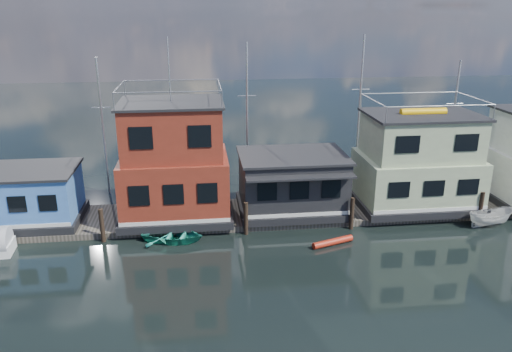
{
  "coord_description": "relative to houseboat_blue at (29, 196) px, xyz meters",
  "views": [
    {
      "loc": [
        -6.82,
        -20.03,
        14.07
      ],
      "look_at": [
        -3.02,
        12.0,
        3.0
      ],
      "focal_mm": 35.0,
      "sensor_mm": 36.0,
      "label": 1
    }
  ],
  "objects": [
    {
      "name": "ground",
      "position": [
        18.0,
        -12.0,
        -2.21
      ],
      "size": [
        160.0,
        160.0,
        0.0
      ],
      "primitive_type": "plane",
      "color": "black",
      "rests_on": "ground"
    },
    {
      "name": "dock",
      "position": [
        18.0,
        0.0,
        -2.01
      ],
      "size": [
        48.0,
        5.0,
        0.4
      ],
      "primitive_type": "cube",
      "color": "#595147",
      "rests_on": "ground"
    },
    {
      "name": "houseboat_blue",
      "position": [
        0.0,
        0.0,
        0.0
      ],
      "size": [
        6.4,
        4.9,
        3.66
      ],
      "color": "black",
      "rests_on": "dock"
    },
    {
      "name": "houseboat_red",
      "position": [
        9.5,
        0.0,
        1.9
      ],
      "size": [
        7.4,
        5.9,
        11.86
      ],
      "color": "black",
      "rests_on": "dock"
    },
    {
      "name": "houseboat_dark",
      "position": [
        17.5,
        -0.02,
        0.21
      ],
      "size": [
        7.4,
        6.1,
        4.06
      ],
      "color": "black",
      "rests_on": "dock"
    },
    {
      "name": "houseboat_green",
      "position": [
        26.5,
        0.0,
        1.34
      ],
      "size": [
        8.4,
        5.9,
        7.03
      ],
      "color": "black",
      "rests_on": "dock"
    },
    {
      "name": "pilings",
      "position": [
        17.67,
        -2.8,
        -1.11
      ],
      "size": [
        42.28,
        0.28,
        2.2
      ],
      "color": "#2D2116",
      "rests_on": "ground"
    },
    {
      "name": "background_masts",
      "position": [
        22.76,
        6.0,
        3.35
      ],
      "size": [
        36.4,
        0.16,
        12.0
      ],
      "color": "silver",
      "rests_on": "ground"
    },
    {
      "name": "motorboat",
      "position": [
        30.39,
        -3.49,
        -1.59
      ],
      "size": [
        3.29,
        1.45,
        1.24
      ],
      "primitive_type": "imported",
      "rotation": [
        0.0,
        0.0,
        1.65
      ],
      "color": "silver",
      "rests_on": "ground"
    },
    {
      "name": "red_kayak",
      "position": [
        19.18,
        -4.95,
        -2.0
      ],
      "size": [
        2.76,
        1.29,
        0.41
      ],
      "primitive_type": "cylinder",
      "rotation": [
        0.0,
        1.57,
        0.33
      ],
      "color": "#AD2412",
      "rests_on": "ground"
    },
    {
      "name": "dinghy_teal",
      "position": [
        9.35,
        -3.22,
        -1.8
      ],
      "size": [
        4.48,
        3.73,
        0.8
      ],
      "primitive_type": "imported",
      "rotation": [
        0.0,
        0.0,
        1.29
      ],
      "color": "teal",
      "rests_on": "ground"
    }
  ]
}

